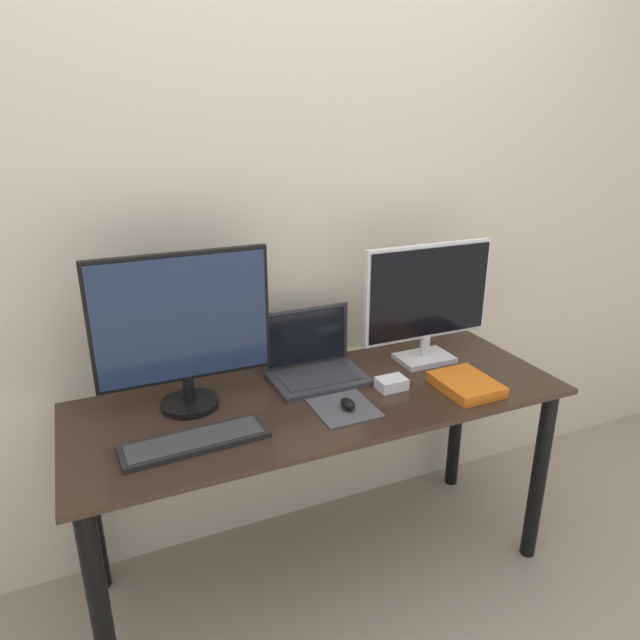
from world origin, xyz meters
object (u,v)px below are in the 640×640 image
object	(u,v)px
book	(466,384)
power_brick	(392,383)
laptop	(314,361)
keyboard	(195,441)
monitor_left	(183,327)
monitor_right	(428,299)
mouse	(348,404)

from	to	relation	value
book	power_brick	world-z (taller)	power_brick
power_brick	book	bearing A→B (deg)	-24.74
laptop	book	distance (m)	0.54
keyboard	book	world-z (taller)	book
laptop	power_brick	distance (m)	0.29
monitor_left	laptop	size ratio (longest dim) A/B	1.66
monitor_left	keyboard	distance (m)	0.35
monitor_right	keyboard	bearing A→B (deg)	-165.97
monitor_right	book	size ratio (longest dim) A/B	2.31
monitor_left	book	world-z (taller)	monitor_left
mouse	power_brick	world-z (taller)	same
book	keyboard	bearing A→B (deg)	178.12
laptop	keyboard	distance (m)	0.56
mouse	monitor_left	bearing A→B (deg)	153.20
monitor_left	power_brick	size ratio (longest dim) A/B	5.57
laptop	monitor_left	bearing A→B (deg)	-174.37
book	mouse	bearing A→B (deg)	175.80
laptop	keyboard	xyz separation A→B (m)	(-0.49, -0.28, -0.05)
laptop	mouse	distance (m)	0.28
book	monitor_right	bearing A→B (deg)	89.16
laptop	mouse	bearing A→B (deg)	-89.87
monitor_right	book	bearing A→B (deg)	-90.84
laptop	mouse	world-z (taller)	laptop
keyboard	mouse	distance (m)	0.49
power_brick	monitor_left	bearing A→B (deg)	166.73
monitor_left	monitor_right	xyz separation A→B (m)	(0.90, 0.00, -0.03)
monitor_right	laptop	size ratio (longest dim) A/B	1.58
monitor_right	power_brick	world-z (taller)	monitor_right
monitor_right	mouse	size ratio (longest dim) A/B	7.83
book	power_brick	size ratio (longest dim) A/B	2.29
monitor_left	mouse	xyz separation A→B (m)	(0.46, -0.23, -0.25)
keyboard	power_brick	size ratio (longest dim) A/B	4.30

